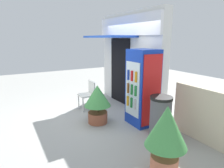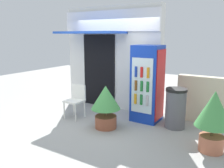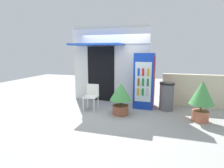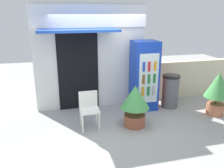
{
  "view_description": "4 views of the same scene",
  "coord_description": "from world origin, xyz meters",
  "px_view_note": "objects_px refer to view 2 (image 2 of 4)",
  "views": [
    {
      "loc": [
        4.68,
        -2.05,
        2.09
      ],
      "look_at": [
        0.12,
        0.58,
        0.84
      ],
      "focal_mm": 30.89,
      "sensor_mm": 36.0,
      "label": 1
    },
    {
      "loc": [
        3.33,
        -4.31,
        2.08
      ],
      "look_at": [
        0.31,
        0.56,
        0.88
      ],
      "focal_mm": 37.66,
      "sensor_mm": 36.0,
      "label": 2
    },
    {
      "loc": [
        1.79,
        -5.23,
        1.88
      ],
      "look_at": [
        0.14,
        0.35,
        0.85
      ],
      "focal_mm": 28.98,
      "sensor_mm": 36.0,
      "label": 3
    },
    {
      "loc": [
        -1.17,
        -4.71,
        2.55
      ],
      "look_at": [
        0.14,
        0.49,
        0.88
      ],
      "focal_mm": 37.11,
      "sensor_mm": 36.0,
      "label": 4
    }
  ],
  "objects_px": {
    "plastic_chair": "(76,98)",
    "potted_plant_curbside": "(214,115)",
    "potted_plant_near_shop": "(106,103)",
    "trash_bin": "(176,108)",
    "drink_cooler": "(147,84)"
  },
  "relations": [
    {
      "from": "plastic_chair",
      "to": "potted_plant_curbside",
      "type": "height_order",
      "value": "potted_plant_curbside"
    },
    {
      "from": "potted_plant_near_shop",
      "to": "trash_bin",
      "type": "relative_size",
      "value": 1.07
    },
    {
      "from": "potted_plant_near_shop",
      "to": "trash_bin",
      "type": "distance_m",
      "value": 1.58
    },
    {
      "from": "potted_plant_curbside",
      "to": "trash_bin",
      "type": "height_order",
      "value": "potted_plant_curbside"
    },
    {
      "from": "trash_bin",
      "to": "potted_plant_near_shop",
      "type": "bearing_deg",
      "value": -147.81
    },
    {
      "from": "drink_cooler",
      "to": "plastic_chair",
      "type": "relative_size",
      "value": 2.21
    },
    {
      "from": "potted_plant_near_shop",
      "to": "potted_plant_curbside",
      "type": "xyz_separation_m",
      "value": [
        2.24,
        0.09,
        0.11
      ]
    },
    {
      "from": "drink_cooler",
      "to": "plastic_chair",
      "type": "xyz_separation_m",
      "value": [
        -1.62,
        -0.74,
        -0.43
      ]
    },
    {
      "from": "potted_plant_near_shop",
      "to": "plastic_chair",
      "type": "bearing_deg",
      "value": 169.39
    },
    {
      "from": "drink_cooler",
      "to": "potted_plant_near_shop",
      "type": "relative_size",
      "value": 1.89
    },
    {
      "from": "potted_plant_curbside",
      "to": "drink_cooler",
      "type": "bearing_deg",
      "value": 152.69
    },
    {
      "from": "drink_cooler",
      "to": "potted_plant_curbside",
      "type": "bearing_deg",
      "value": -27.31
    },
    {
      "from": "plastic_chair",
      "to": "potted_plant_near_shop",
      "type": "bearing_deg",
      "value": -10.61
    },
    {
      "from": "potted_plant_near_shop",
      "to": "trash_bin",
      "type": "xyz_separation_m",
      "value": [
        1.33,
        0.84,
        -0.13
      ]
    },
    {
      "from": "potted_plant_near_shop",
      "to": "drink_cooler",
      "type": "bearing_deg",
      "value": 57.75
    }
  ]
}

